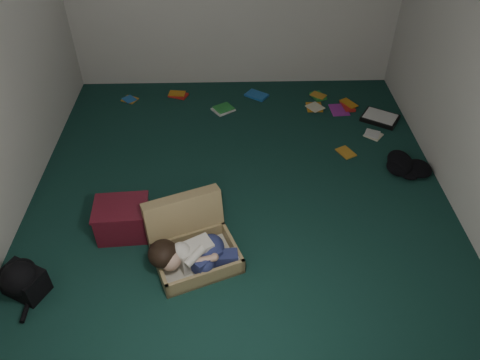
{
  "coord_description": "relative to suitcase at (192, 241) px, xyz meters",
  "views": [
    {
      "loc": [
        -0.09,
        -3.3,
        3.07
      ],
      "look_at": [
        0.0,
        -0.15,
        0.35
      ],
      "focal_mm": 35.0,
      "sensor_mm": 36.0,
      "label": 1
    }
  ],
  "objects": [
    {
      "name": "clothing_pile",
      "position": [
        2.12,
        1.01,
        -0.08
      ],
      "size": [
        0.47,
        0.42,
        0.13
      ],
      "primitive_type": null,
      "rotation": [
        0.0,
        0.0,
        -0.25
      ],
      "color": "black",
      "rests_on": "floor"
    },
    {
      "name": "book_scatter",
      "position": [
        0.96,
        2.22,
        -0.13
      ],
      "size": [
        3.07,
        1.49,
        0.02
      ],
      "color": "orange",
      "rests_on": "floor"
    },
    {
      "name": "backpack",
      "position": [
        -1.28,
        -0.35,
        -0.02
      ],
      "size": [
        0.51,
        0.47,
        0.24
      ],
      "primitive_type": null,
      "rotation": [
        0.0,
        0.0,
        -0.47
      ],
      "color": "black",
      "rests_on": "floor"
    },
    {
      "name": "floor",
      "position": [
        0.42,
        0.68,
        -0.15
      ],
      "size": [
        4.5,
        4.5,
        0.0
      ],
      "primitive_type": "plane",
      "color": "#12352E",
      "rests_on": "ground"
    },
    {
      "name": "paper_tray",
      "position": [
        2.11,
        1.98,
        -0.12
      ],
      "size": [
        0.5,
        0.47,
        0.06
      ],
      "rotation": [
        0.0,
        0.0,
        -0.57
      ],
      "color": "black",
      "rests_on": "floor"
    },
    {
      "name": "suitcase",
      "position": [
        0.0,
        0.0,
        0.0
      ],
      "size": [
        0.85,
        0.84,
        0.49
      ],
      "rotation": [
        0.0,
        0.0,
        0.37
      ],
      "color": "#A08858",
      "rests_on": "floor"
    },
    {
      "name": "maroon_bin",
      "position": [
        -0.61,
        0.26,
        0.01
      ],
      "size": [
        0.48,
        0.39,
        0.32
      ],
      "rotation": [
        0.0,
        0.0,
        0.07
      ],
      "color": "#56111D",
      "rests_on": "floor"
    },
    {
      "name": "wall_front",
      "position": [
        0.42,
        -1.57,
        1.15
      ],
      "size": [
        4.5,
        0.0,
        4.5
      ],
      "primitive_type": "plane",
      "rotation": [
        -1.57,
        0.0,
        0.0
      ],
      "color": "silver",
      "rests_on": "ground"
    },
    {
      "name": "person",
      "position": [
        0.02,
        -0.17,
        0.04
      ],
      "size": [
        0.74,
        0.38,
        0.3
      ],
      "rotation": [
        0.0,
        0.0,
        0.37
      ],
      "color": "silver",
      "rests_on": "suitcase"
    }
  ]
}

